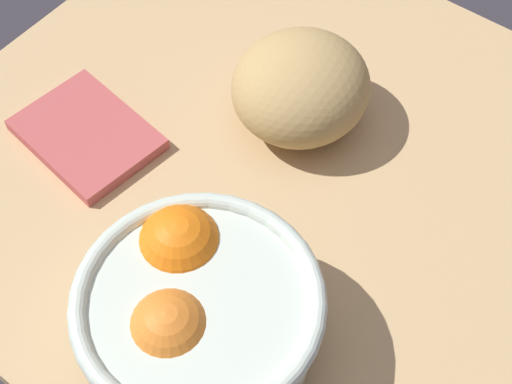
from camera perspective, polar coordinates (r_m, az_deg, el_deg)
ground_plane at (r=84.60cm, az=0.42°, el=1.99°), size 68.94×67.76×3.00cm
fruit_bowl at (r=67.56cm, az=-4.48°, el=-8.65°), size 21.57×21.57×10.85cm
bread_loaf at (r=83.05cm, az=3.36°, el=7.70°), size 16.40×16.97×10.21cm
napkin_folded at (r=86.34cm, az=-12.36°, el=4.16°), size 16.03×12.91×1.46cm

